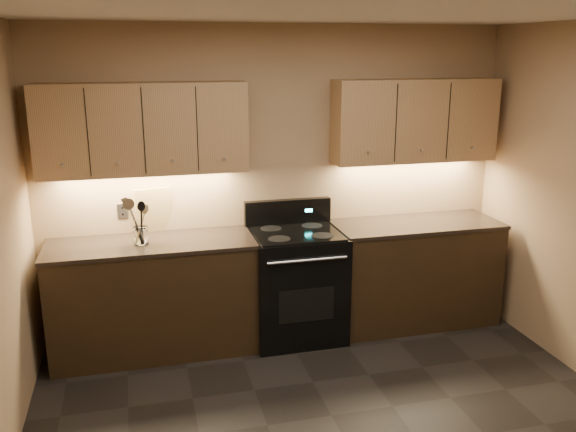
% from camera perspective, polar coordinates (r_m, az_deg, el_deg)
% --- Properties ---
extents(ceiling, '(4.00, 4.00, 0.00)m').
position_cam_1_polar(ceiling, '(3.21, 7.65, 18.95)').
color(ceiling, silver).
rests_on(ceiling, wall_back).
extents(wall_back, '(4.00, 0.04, 2.60)m').
position_cam_1_polar(wall_back, '(5.23, -0.99, 3.30)').
color(wall_back, tan).
rests_on(wall_back, ground).
extents(counter_left, '(1.62, 0.62, 0.93)m').
position_cam_1_polar(counter_left, '(5.06, -12.45, -7.40)').
color(counter_left, black).
rests_on(counter_left, ground).
extents(counter_right, '(1.46, 0.62, 0.93)m').
position_cam_1_polar(counter_right, '(5.58, 11.70, -5.17)').
color(counter_right, black).
rests_on(counter_right, ground).
extents(stove, '(0.76, 0.68, 1.14)m').
position_cam_1_polar(stove, '(5.19, 0.73, -6.27)').
color(stove, black).
rests_on(stove, ground).
extents(upper_cab_left, '(1.60, 0.30, 0.70)m').
position_cam_1_polar(upper_cab_left, '(4.87, -13.42, 7.95)').
color(upper_cab_left, tan).
rests_on(upper_cab_left, wall_back).
extents(upper_cab_right, '(1.44, 0.30, 0.70)m').
position_cam_1_polar(upper_cab_right, '(5.41, 11.77, 8.74)').
color(upper_cab_right, tan).
rests_on(upper_cab_right, wall_back).
extents(outlet_plate, '(0.08, 0.01, 0.12)m').
position_cam_1_polar(outlet_plate, '(5.14, -15.22, 0.46)').
color(outlet_plate, '#B2B5BA').
rests_on(outlet_plate, wall_back).
extents(utensil_crock, '(0.15, 0.15, 0.14)m').
position_cam_1_polar(utensil_crock, '(4.85, -13.60, -1.85)').
color(utensil_crock, white).
rests_on(utensil_crock, counter_left).
extents(cutting_board, '(0.30, 0.11, 0.37)m').
position_cam_1_polar(cutting_board, '(5.12, -12.49, 0.54)').
color(cutting_board, tan).
rests_on(cutting_board, counter_left).
extents(wooden_spoon, '(0.15, 0.11, 0.31)m').
position_cam_1_polar(wooden_spoon, '(4.81, -14.08, -0.74)').
color(wooden_spoon, tan).
rests_on(wooden_spoon, utensil_crock).
extents(black_spoon, '(0.08, 0.17, 0.36)m').
position_cam_1_polar(black_spoon, '(4.84, -13.66, -0.30)').
color(black_spoon, black).
rests_on(black_spoon, utensil_crock).
extents(black_turner, '(0.19, 0.17, 0.37)m').
position_cam_1_polar(black_turner, '(4.80, -13.58, -0.42)').
color(black_turner, black).
rests_on(black_turner, utensil_crock).
extents(steel_spatula, '(0.23, 0.14, 0.40)m').
position_cam_1_polar(steel_spatula, '(4.81, -13.39, -0.16)').
color(steel_spatula, silver).
rests_on(steel_spatula, utensil_crock).
extents(steel_skimmer, '(0.20, 0.12, 0.36)m').
position_cam_1_polar(steel_skimmer, '(4.80, -13.37, -0.44)').
color(steel_skimmer, silver).
rests_on(steel_skimmer, utensil_crock).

